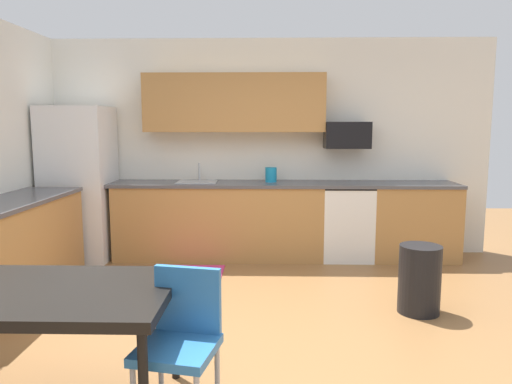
% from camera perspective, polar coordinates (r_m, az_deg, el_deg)
% --- Properties ---
extents(ground_plane, '(12.00, 12.00, 0.00)m').
position_cam_1_polar(ground_plane, '(3.92, -0.38, -16.73)').
color(ground_plane, olive).
extents(wall_back, '(5.80, 0.10, 2.70)m').
position_cam_1_polar(wall_back, '(6.22, 0.38, 5.28)').
color(wall_back, white).
rests_on(wall_back, ground).
extents(cabinet_run_back, '(2.52, 0.60, 0.90)m').
position_cam_1_polar(cabinet_run_back, '(6.01, -4.35, -3.49)').
color(cabinet_run_back, '#AD7A42').
rests_on(cabinet_run_back, ground).
extents(cabinet_run_back_right, '(1.03, 0.60, 0.90)m').
position_cam_1_polar(cabinet_run_back_right, '(6.23, 17.96, -3.44)').
color(cabinet_run_back_right, '#AD7A42').
rests_on(cabinet_run_back_right, ground).
extents(cabinet_run_left, '(0.60, 2.00, 0.90)m').
position_cam_1_polar(cabinet_run_left, '(5.12, -26.92, -6.33)').
color(cabinet_run_left, '#AD7A42').
rests_on(cabinet_run_left, ground).
extents(countertop_back, '(4.80, 0.64, 0.04)m').
position_cam_1_polar(countertop_back, '(5.90, 0.32, 0.95)').
color(countertop_back, '#4C4C51').
rests_on(countertop_back, cabinet_run_back).
extents(countertop_left, '(0.64, 2.00, 0.04)m').
position_cam_1_polar(countertop_left, '(5.03, -27.25, -1.12)').
color(countertop_left, '#4C4C51').
rests_on(countertop_left, cabinet_run_left).
extents(upper_cabinets_back, '(2.20, 0.34, 0.70)m').
position_cam_1_polar(upper_cabinets_back, '(6.01, -2.56, 10.43)').
color(upper_cabinets_back, '#AD7A42').
extents(refrigerator, '(0.76, 0.70, 1.85)m').
position_cam_1_polar(refrigerator, '(6.26, -20.08, 0.92)').
color(refrigerator, white).
rests_on(refrigerator, ground).
extents(oven_range, '(0.60, 0.60, 0.91)m').
position_cam_1_polar(oven_range, '(6.05, 10.55, -3.47)').
color(oven_range, white).
rests_on(oven_range, ground).
extents(microwave, '(0.54, 0.36, 0.32)m').
position_cam_1_polar(microwave, '(6.04, 10.65, 6.60)').
color(microwave, black).
extents(sink_basin, '(0.48, 0.40, 0.14)m').
position_cam_1_polar(sink_basin, '(5.97, -6.91, 0.59)').
color(sink_basin, '#A5A8AD').
rests_on(sink_basin, countertop_back).
extents(sink_faucet, '(0.02, 0.02, 0.24)m').
position_cam_1_polar(sink_faucet, '(6.13, -6.69, 2.28)').
color(sink_faucet, '#B2B5BA').
rests_on(sink_faucet, countertop_back).
extents(dining_table, '(1.40, 0.90, 0.73)m').
position_cam_1_polar(dining_table, '(3.00, -23.53, -11.49)').
color(dining_table, black).
rests_on(dining_table, ground).
extents(chair_near_table, '(0.47, 0.47, 0.85)m').
position_cam_1_polar(chair_near_table, '(2.76, -8.80, -16.25)').
color(chair_near_table, '#2D72B7').
rests_on(chair_near_table, ground).
extents(trash_bin, '(0.36, 0.36, 0.60)m').
position_cam_1_polar(trash_bin, '(4.51, 18.71, -9.70)').
color(trash_bin, black).
rests_on(trash_bin, ground).
extents(floor_mat, '(0.70, 0.50, 0.01)m').
position_cam_1_polar(floor_mat, '(5.52, -7.58, -9.31)').
color(floor_mat, '#CC3372').
rests_on(floor_mat, ground).
extents(kettle, '(0.14, 0.14, 0.20)m').
position_cam_1_polar(kettle, '(5.94, 1.78, 1.96)').
color(kettle, '#198CBF').
rests_on(kettle, countertop_back).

